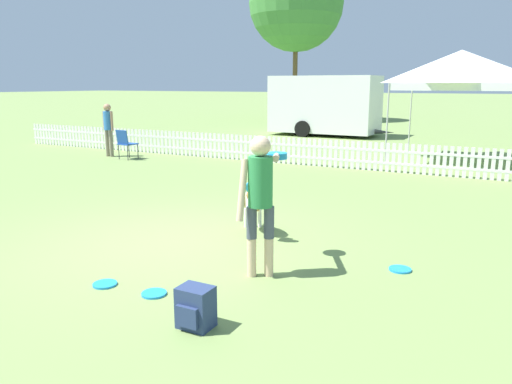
{
  "coord_description": "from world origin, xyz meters",
  "views": [
    {
      "loc": [
        4.2,
        -5.39,
        2.2
      ],
      "look_at": [
        1.16,
        0.37,
        0.78
      ],
      "focal_mm": 35.0,
      "sensor_mm": 36.0,
      "label": 1
    }
  ],
  "objects_px": {
    "frisbee_near_dog": "(154,294)",
    "leaping_dog": "(254,200)",
    "handler_person": "(261,189)",
    "equipment_trailer": "(325,104)",
    "frisbee_near_handler": "(105,284)",
    "canopy_tent_main": "(461,70)",
    "tree_right_grove": "(296,3)",
    "backpack_on_grass": "(195,308)",
    "spectator_standing": "(108,125)",
    "folding_chair_blue_left": "(125,142)",
    "frisbee_midfield": "(400,269)"
  },
  "relations": [
    {
      "from": "tree_right_grove",
      "to": "backpack_on_grass",
      "type": "bearing_deg",
      "value": -68.42
    },
    {
      "from": "frisbee_near_handler",
      "to": "folding_chair_blue_left",
      "type": "distance_m",
      "value": 9.73
    },
    {
      "from": "canopy_tent_main",
      "to": "equipment_trailer",
      "type": "height_order",
      "value": "canopy_tent_main"
    },
    {
      "from": "folding_chair_blue_left",
      "to": "canopy_tent_main",
      "type": "distance_m",
      "value": 9.8
    },
    {
      "from": "canopy_tent_main",
      "to": "equipment_trailer",
      "type": "bearing_deg",
      "value": 138.05
    },
    {
      "from": "frisbee_midfield",
      "to": "canopy_tent_main",
      "type": "distance_m",
      "value": 9.86
    },
    {
      "from": "frisbee_midfield",
      "to": "folding_chair_blue_left",
      "type": "xyz_separation_m",
      "value": [
        -9.16,
        5.36,
        0.52
      ]
    },
    {
      "from": "canopy_tent_main",
      "to": "spectator_standing",
      "type": "distance_m",
      "value": 10.41
    },
    {
      "from": "backpack_on_grass",
      "to": "frisbee_near_dog",
      "type": "bearing_deg",
      "value": 154.09
    },
    {
      "from": "frisbee_midfield",
      "to": "backpack_on_grass",
      "type": "relative_size",
      "value": 0.68
    },
    {
      "from": "leaping_dog",
      "to": "equipment_trailer",
      "type": "height_order",
      "value": "equipment_trailer"
    },
    {
      "from": "equipment_trailer",
      "to": "tree_right_grove",
      "type": "relative_size",
      "value": 0.55
    },
    {
      "from": "frisbee_near_handler",
      "to": "equipment_trailer",
      "type": "relative_size",
      "value": 0.05
    },
    {
      "from": "frisbee_midfield",
      "to": "tree_right_grove",
      "type": "bearing_deg",
      "value": 116.42
    },
    {
      "from": "frisbee_near_dog",
      "to": "canopy_tent_main",
      "type": "bearing_deg",
      "value": 81.78
    },
    {
      "from": "handler_person",
      "to": "spectator_standing",
      "type": "bearing_deg",
      "value": 112.35
    },
    {
      "from": "frisbee_near_handler",
      "to": "spectator_standing",
      "type": "relative_size",
      "value": 0.17
    },
    {
      "from": "handler_person",
      "to": "equipment_trailer",
      "type": "relative_size",
      "value": 0.31
    },
    {
      "from": "spectator_standing",
      "to": "equipment_trailer",
      "type": "bearing_deg",
      "value": -106.75
    },
    {
      "from": "handler_person",
      "to": "frisbee_near_dog",
      "type": "bearing_deg",
      "value": -155.61
    },
    {
      "from": "frisbee_near_handler",
      "to": "canopy_tent_main",
      "type": "bearing_deg",
      "value": 78.68
    },
    {
      "from": "frisbee_midfield",
      "to": "frisbee_near_handler",
      "type": "bearing_deg",
      "value": -144.64
    },
    {
      "from": "equipment_trailer",
      "to": "leaping_dog",
      "type": "bearing_deg",
      "value": -73.54
    },
    {
      "from": "leaping_dog",
      "to": "tree_right_grove",
      "type": "height_order",
      "value": "tree_right_grove"
    },
    {
      "from": "handler_person",
      "to": "equipment_trailer",
      "type": "distance_m",
      "value": 16.49
    },
    {
      "from": "backpack_on_grass",
      "to": "spectator_standing",
      "type": "xyz_separation_m",
      "value": [
        -8.66,
        7.94,
        0.78
      ]
    },
    {
      "from": "backpack_on_grass",
      "to": "spectator_standing",
      "type": "height_order",
      "value": "spectator_standing"
    },
    {
      "from": "backpack_on_grass",
      "to": "tree_right_grove",
      "type": "xyz_separation_m",
      "value": [
        -9.84,
        24.9,
        6.6
      ]
    },
    {
      "from": "frisbee_near_dog",
      "to": "equipment_trailer",
      "type": "bearing_deg",
      "value": 104.24
    },
    {
      "from": "frisbee_midfield",
      "to": "tree_right_grove",
      "type": "distance_m",
      "value": 26.09
    },
    {
      "from": "tree_right_grove",
      "to": "folding_chair_blue_left",
      "type": "bearing_deg",
      "value": -83.2
    },
    {
      "from": "equipment_trailer",
      "to": "handler_person",
      "type": "bearing_deg",
      "value": -72.07
    },
    {
      "from": "folding_chair_blue_left",
      "to": "tree_right_grove",
      "type": "height_order",
      "value": "tree_right_grove"
    },
    {
      "from": "backpack_on_grass",
      "to": "canopy_tent_main",
      "type": "xyz_separation_m",
      "value": [
        0.85,
        11.85,
        2.38
      ]
    },
    {
      "from": "canopy_tent_main",
      "to": "tree_right_grove",
      "type": "height_order",
      "value": "tree_right_grove"
    },
    {
      "from": "frisbee_near_dog",
      "to": "spectator_standing",
      "type": "height_order",
      "value": "spectator_standing"
    },
    {
      "from": "frisbee_near_handler",
      "to": "folding_chair_blue_left",
      "type": "bearing_deg",
      "value": 130.73
    },
    {
      "from": "tree_right_grove",
      "to": "frisbee_near_dog",
      "type": "bearing_deg",
      "value": -69.76
    },
    {
      "from": "leaping_dog",
      "to": "canopy_tent_main",
      "type": "bearing_deg",
      "value": -131.72
    },
    {
      "from": "frisbee_near_dog",
      "to": "leaping_dog",
      "type": "bearing_deg",
      "value": 92.55
    },
    {
      "from": "handler_person",
      "to": "frisbee_midfield",
      "type": "bearing_deg",
      "value": 1.24
    },
    {
      "from": "handler_person",
      "to": "leaping_dog",
      "type": "xyz_separation_m",
      "value": [
        -0.85,
        1.41,
        -0.52
      ]
    },
    {
      "from": "canopy_tent_main",
      "to": "spectator_standing",
      "type": "bearing_deg",
      "value": -157.65
    },
    {
      "from": "frisbee_near_handler",
      "to": "equipment_trailer",
      "type": "distance_m",
      "value": 17.26
    },
    {
      "from": "handler_person",
      "to": "frisbee_near_dog",
      "type": "xyz_separation_m",
      "value": [
        -0.74,
        -1.06,
        -1.02
      ]
    },
    {
      "from": "frisbee_near_handler",
      "to": "backpack_on_grass",
      "type": "relative_size",
      "value": 0.68
    },
    {
      "from": "spectator_standing",
      "to": "equipment_trailer",
      "type": "xyz_separation_m",
      "value": [
        3.6,
        9.23,
        0.36
      ]
    },
    {
      "from": "leaping_dog",
      "to": "equipment_trailer",
      "type": "bearing_deg",
      "value": -104.44
    },
    {
      "from": "leaping_dog",
      "to": "folding_chair_blue_left",
      "type": "height_order",
      "value": "leaping_dog"
    },
    {
      "from": "frisbee_near_handler",
      "to": "spectator_standing",
      "type": "xyz_separation_m",
      "value": [
        -7.21,
        7.6,
        0.96
      ]
    }
  ]
}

